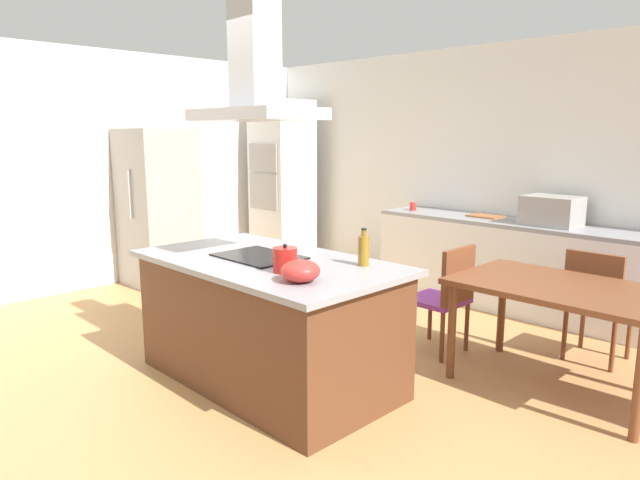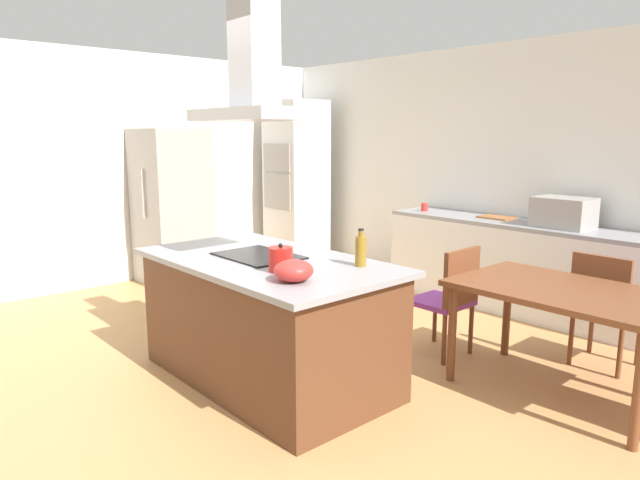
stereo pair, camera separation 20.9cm
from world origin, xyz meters
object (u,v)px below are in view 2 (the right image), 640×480
at_px(cooktop, 258,256).
at_px(wall_oven_stack, 296,182).
at_px(tea_kettle, 281,259).
at_px(countertop_microwave, 563,212).
at_px(chair_at_left_end, 449,295).
at_px(olive_oil_bottle, 361,250).
at_px(coffee_mug_red, 424,207).
at_px(range_hood, 255,83).
at_px(dining_table, 564,300).
at_px(cutting_board, 497,217).
at_px(chair_facing_back_wall, 604,304).
at_px(mixing_bowl, 294,271).
at_px(refrigerator, 172,207).

distance_m(cooktop, wall_oven_stack, 3.86).
bearing_deg(wall_oven_stack, tea_kettle, -40.61).
bearing_deg(wall_oven_stack, countertop_microwave, 3.67).
bearing_deg(chair_at_left_end, olive_oil_bottle, -90.09).
relative_size(cooktop, olive_oil_bottle, 2.39).
height_order(coffee_mug_red, chair_at_left_end, coffee_mug_red).
bearing_deg(range_hood, wall_oven_stack, 136.66).
bearing_deg(countertop_microwave, chair_at_left_end, -95.62).
relative_size(coffee_mug_red, range_hood, 0.10).
bearing_deg(dining_table, olive_oil_bottle, -132.12).
relative_size(tea_kettle, cutting_board, 0.61).
relative_size(cooktop, coffee_mug_red, 6.67).
bearing_deg(range_hood, chair_facing_back_wall, 51.37).
xyz_separation_m(cooktop, dining_table, (1.61, 1.35, -0.24)).
relative_size(mixing_bowl, range_hood, 0.26).
height_order(olive_oil_bottle, range_hood, range_hood).
distance_m(countertop_microwave, wall_oven_stack, 3.66).
xyz_separation_m(olive_oil_bottle, countertop_microwave, (0.15, 2.55, 0.03)).
bearing_deg(countertop_microwave, chair_facing_back_wall, -48.61).
height_order(countertop_microwave, dining_table, countertop_microwave).
bearing_deg(coffee_mug_red, range_hood, -75.61).
distance_m(tea_kettle, coffee_mug_red, 3.20).
relative_size(tea_kettle, refrigerator, 0.11).
distance_m(countertop_microwave, dining_table, 1.75).
xyz_separation_m(wall_oven_stack, chair_at_left_end, (3.50, -1.30, -0.59)).
bearing_deg(range_hood, tea_kettle, -18.40).
bearing_deg(dining_table, cutting_board, 133.16).
xyz_separation_m(mixing_bowl, chair_at_left_end, (-0.01, 1.59, -0.46)).
relative_size(mixing_bowl, coffee_mug_red, 2.63).
xyz_separation_m(cooktop, tea_kettle, (0.46, -0.15, 0.07)).
bearing_deg(chair_facing_back_wall, dining_table, -90.00).
bearing_deg(chair_at_left_end, cutting_board, 109.77).
bearing_deg(wall_oven_stack, cutting_board, 5.53).
distance_m(coffee_mug_red, dining_table, 2.77).
xyz_separation_m(tea_kettle, countertop_microwave, (0.38, 3.03, 0.06)).
bearing_deg(cooktop, cutting_board, 87.57).
height_order(refrigerator, chair_facing_back_wall, refrigerator).
bearing_deg(countertop_microwave, cooktop, -106.33).
xyz_separation_m(tea_kettle, coffee_mug_red, (-1.18, 2.97, -0.03)).
height_order(cutting_board, dining_table, cutting_board).
relative_size(olive_oil_bottle, refrigerator, 0.14).
bearing_deg(olive_oil_bottle, range_hood, -154.27).
bearing_deg(mixing_bowl, refrigerator, 163.54).
bearing_deg(refrigerator, olive_oil_bottle, -7.67).
distance_m(wall_oven_stack, dining_table, 4.62).
xyz_separation_m(cooktop, refrigerator, (-2.88, 0.81, 0.00)).
bearing_deg(chair_facing_back_wall, mixing_bowl, -111.87).
bearing_deg(chair_facing_back_wall, olive_oil_bottle, -118.64).
distance_m(tea_kettle, cutting_board, 3.10).
xyz_separation_m(olive_oil_bottle, wall_oven_stack, (-3.50, 2.31, 0.09)).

